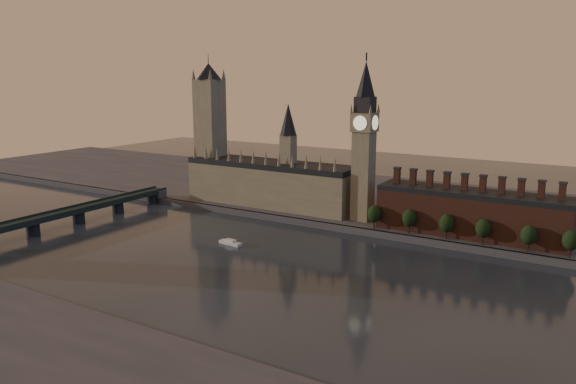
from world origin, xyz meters
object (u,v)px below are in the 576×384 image
(victoria_tower, at_px, (210,126))
(big_ben, at_px, (364,140))
(river_boat, at_px, (231,242))
(westminster_bridge, at_px, (53,219))

(victoria_tower, bearing_deg, big_ben, -2.20)
(victoria_tower, xyz_separation_m, big_ben, (130.00, -5.00, -2.26))
(river_boat, bearing_deg, westminster_bridge, -156.84)
(victoria_tower, height_order, big_ben, victoria_tower)
(victoria_tower, relative_size, westminster_bridge, 0.54)
(big_ben, height_order, westminster_bridge, big_ben)
(big_ben, xyz_separation_m, westminster_bridge, (-165.00, -112.70, -49.39))
(victoria_tower, xyz_separation_m, river_boat, (81.38, -83.78, -57.92))
(big_ben, bearing_deg, victoria_tower, 177.80)
(victoria_tower, height_order, river_boat, victoria_tower)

